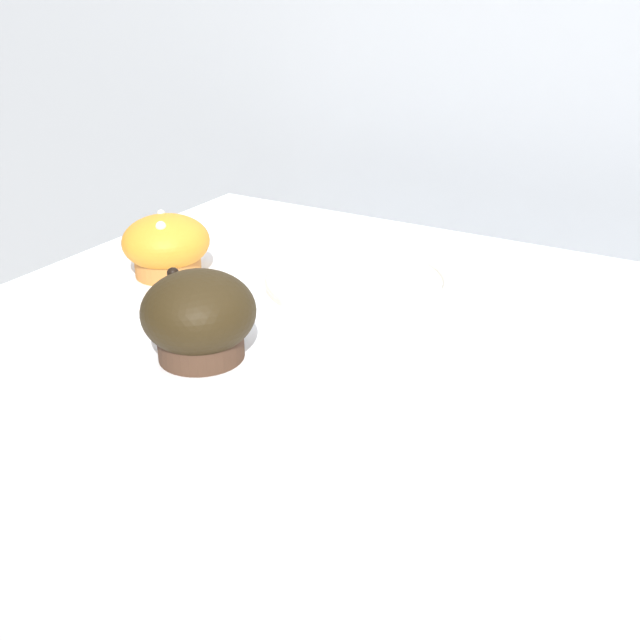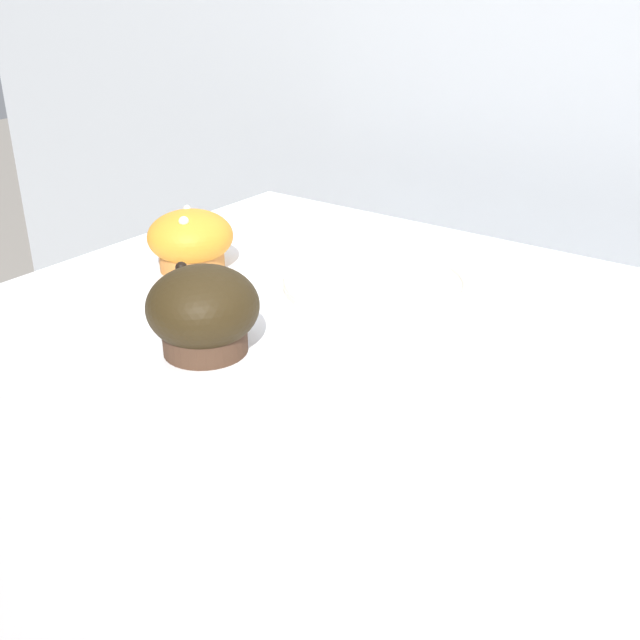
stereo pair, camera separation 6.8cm
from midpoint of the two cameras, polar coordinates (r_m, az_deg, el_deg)
name	(u,v)px [view 1 (the left image)]	position (r m, az deg, el deg)	size (l,w,h in m)	color
wall_back	(581,186)	(1.29, 17.86, 9.65)	(3.20, 0.10, 1.80)	#B2B7BC
muffin_front_center	(199,318)	(0.71, -11.93, 0.11)	(0.11, 0.11, 0.08)	#493021
muffin_back_right	(166,246)	(0.91, -13.73, 5.45)	(0.10, 0.10, 0.08)	#C87B39
serving_plate	(357,280)	(0.87, 0.59, 3.00)	(0.22, 0.22, 0.01)	beige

